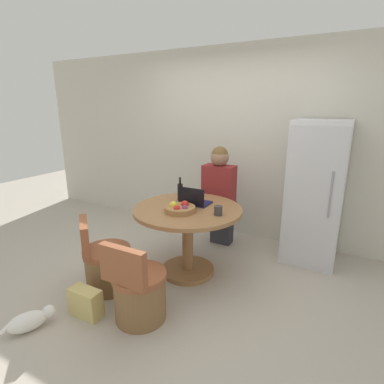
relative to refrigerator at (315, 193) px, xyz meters
The scene contains 13 objects.
ground_plane 1.93m from the refrigerator, 133.34° to the right, with size 12.00×12.00×0.00m, color #B2A899.
wall_back 1.33m from the refrigerator, 163.02° to the left, with size 7.00×0.06×2.60m.
refrigerator is the anchor object (origin of this frame).
dining_table 1.55m from the refrigerator, 139.34° to the right, with size 1.16×1.16×0.77m.
chair_near_left_corner 2.47m from the refrigerator, 136.30° to the right, with size 0.54×0.55×0.76m.
chair_near_camera 2.27m from the refrigerator, 121.54° to the right, with size 0.47×0.47×0.76m.
person_seated 1.14m from the refrigerator, behind, with size 0.40×0.37×1.34m.
laptop 1.43m from the refrigerator, 143.22° to the right, with size 0.31×0.24×0.21m.
fruit_bowl 1.63m from the refrigerator, 135.75° to the right, with size 0.32×0.32×0.10m.
coffee_cup 1.30m from the refrigerator, 126.79° to the right, with size 0.08×0.08×0.09m.
bottle 1.58m from the refrigerator, 149.42° to the right, with size 0.06×0.06×0.27m.
cat 3.15m from the refrigerator, 127.78° to the right, with size 0.27×0.40×0.16m.
handbag 2.70m from the refrigerator, 127.67° to the right, with size 0.30×0.14×0.26m.
Camera 1 is at (1.51, -2.37, 1.80)m, focal length 28.00 mm.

